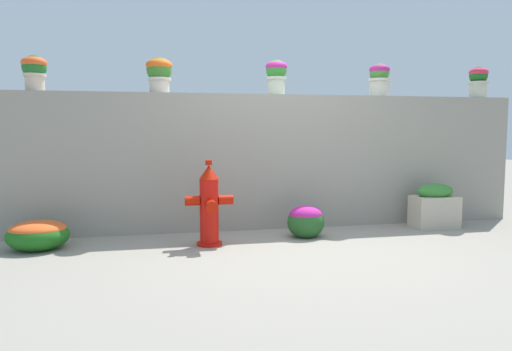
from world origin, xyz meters
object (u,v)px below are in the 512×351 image
Objects in this scene: potted_plant_3 at (379,78)px; potted_plant_4 at (478,80)px; planter_box at (434,207)px; flower_bush_right at (306,220)px; potted_plant_1 at (159,72)px; flower_bush_left at (38,234)px; potted_plant_2 at (276,74)px; fire_hydrant at (209,206)px; potted_plant_0 at (34,70)px.

potted_plant_4 is (1.33, -0.07, -0.00)m from potted_plant_3.
flower_bush_right is at bearing -174.68° from planter_box.
potted_plant_1 reaches higher than flower_bush_left.
potted_plant_1 is 4.00m from potted_plant_4.
potted_plant_2 reaches higher than fire_hydrant.
fire_hydrant is at bearing -167.75° from potted_plant_4.
potted_plant_1 and potted_plant_4 have the same top height.
potted_plant_2 is 1.33m from potted_plant_3.
flower_bush_right is (0.17, -0.63, -1.62)m from potted_plant_2.
potted_plant_4 reaches higher than fire_hydrant.
potted_plant_1 is at bearing 26.73° from flower_bush_left.
potted_plant_3 is at bearing 30.75° from flower_bush_right.
fire_hydrant is (0.45, -0.79, -1.40)m from potted_plant_1.
flower_bush_right is at bearing -149.25° from potted_plant_3.
potted_plant_1 is 2.30m from flower_bush_right.
flower_bush_left is at bearing 173.42° from fire_hydrant.
potted_plant_4 is 3.89m from fire_hydrant.
planter_box is (1.81, -0.48, -1.55)m from potted_plant_2.
planter_box is (-0.86, -0.46, -1.54)m from potted_plant_4.
potted_plant_4 reaches higher than potted_plant_0.
potted_plant_1 reaches higher than fire_hydrant.
potted_plant_0 reaches higher than flower_bush_right.
planter_box is (1.64, 0.15, 0.07)m from flower_bush_right.
potted_plant_1 is 1.00× the size of potted_plant_4.
potted_plant_0 is 0.96× the size of potted_plant_1.
potted_plant_4 is 0.75× the size of planter_box.
fire_hydrant is 1.63× the size of planter_box.
flower_bush_left is (0.10, -0.62, -1.63)m from potted_plant_0.
fire_hydrant is at bearing -173.46° from planter_box.
potted_plant_1 reaches higher than planter_box.
potted_plant_1 is at bearing 171.29° from planter_box.
potted_plant_3 reaches higher than planter_box.
potted_plant_0 is 3.30m from flower_bush_right.
potted_plant_3 is 1.01× the size of flower_bush_right.
potted_plant_4 is (2.66, -0.01, -0.02)m from potted_plant_2.
potted_plant_0 is 2.38m from fire_hydrant.
potted_plant_3 reaches higher than potted_plant_0.
potted_plant_3 is at bearing 2.58° from potted_plant_2.
potted_plant_3 is at bearing 9.64° from flower_bush_left.
potted_plant_3 is 4.25m from flower_bush_left.
potted_plant_4 is at bearing 28.38° from planter_box.
planter_box is at bearing 1.58° from flower_bush_left.
potted_plant_1 is 0.98× the size of potted_plant_2.
potted_plant_3 reaches higher than potted_plant_2.
potted_plant_4 reaches higher than flower_bush_left.
potted_plant_3 reaches higher than potted_plant_4.
planter_box is (0.48, -0.54, -1.54)m from potted_plant_3.
flower_bush_left is 1.45× the size of flower_bush_right.
potted_plant_2 is 0.99× the size of potted_plant_3.
flower_bush_right is 0.77× the size of planter_box.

